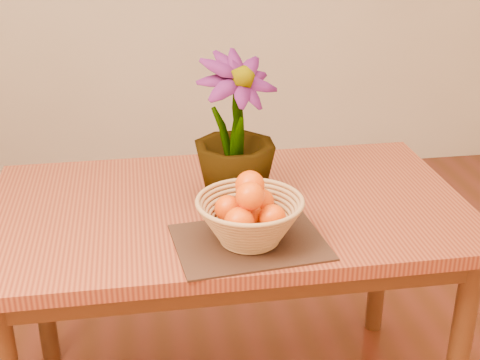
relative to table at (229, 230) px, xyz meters
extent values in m
cube|color=brown|center=(0.00, 0.00, 0.07)|extent=(1.40, 0.80, 0.04)
cube|color=#462410|center=(0.00, 0.00, 0.01)|extent=(1.28, 0.68, 0.08)
cylinder|color=#462410|center=(0.62, -0.32, -0.31)|extent=(0.06, 0.06, 0.71)
cylinder|color=#462410|center=(-0.62, 0.32, -0.31)|extent=(0.06, 0.06, 0.71)
cylinder|color=#462410|center=(0.62, 0.32, -0.31)|extent=(0.06, 0.06, 0.71)
cube|color=#331C12|center=(0.02, -0.24, 0.09)|extent=(0.41, 0.33, 0.01)
cylinder|color=#B5764B|center=(0.02, -0.24, 0.10)|extent=(0.14, 0.14, 0.01)
sphere|color=#E65303|center=(0.02, -0.24, 0.17)|extent=(0.06, 0.06, 0.06)
sphere|color=#E65303|center=(0.06, -0.19, 0.18)|extent=(0.08, 0.08, 0.08)
sphere|color=#E65303|center=(-0.03, -0.21, 0.18)|extent=(0.07, 0.07, 0.07)
sphere|color=#E65303|center=(-0.02, -0.29, 0.18)|extent=(0.08, 0.08, 0.08)
sphere|color=#E65303|center=(0.07, -0.28, 0.18)|extent=(0.07, 0.07, 0.07)
sphere|color=#E65303|center=(0.02, -0.21, 0.24)|extent=(0.08, 0.08, 0.08)
sphere|color=#E65303|center=(0.01, -0.27, 0.24)|extent=(0.07, 0.07, 0.07)
imported|color=#224D16|center=(0.02, 0.03, 0.30)|extent=(0.33, 0.33, 0.43)
camera|label=1|loc=(-0.25, -1.75, 0.96)|focal=50.00mm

